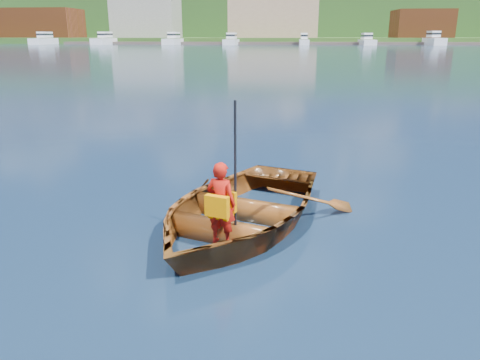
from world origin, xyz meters
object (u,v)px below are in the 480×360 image
at_px(rowboat, 239,208).
at_px(child_paddler, 221,203).
at_px(marina_yachts, 249,40).
at_px(dock, 312,43).

xyz_separation_m(rowboat, child_paddler, (-0.15, -0.90, 0.40)).
relative_size(child_paddler, marina_yachts, 0.01).
distance_m(child_paddler, marina_yachts, 144.38).
relative_size(child_paddler, dock, 0.01).
bearing_deg(dock, rowboat, -93.19).
bearing_deg(dock, child_paddler, -93.23).
distance_m(rowboat, marina_yachts, 143.50).
xyz_separation_m(rowboat, marina_yachts, (-11.13, 143.06, 1.08)).
distance_m(rowboat, child_paddler, 1.00).
bearing_deg(rowboat, dock, 86.81).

